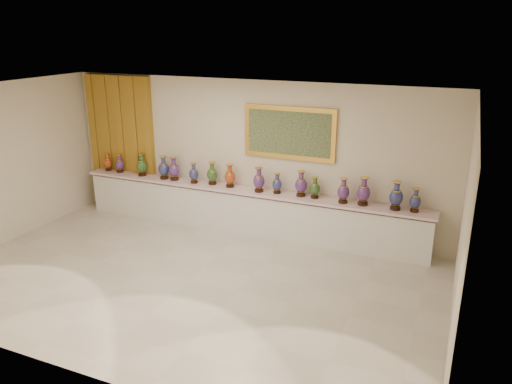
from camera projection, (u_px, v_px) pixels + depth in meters
ground at (188, 281)px, 8.15m from camera, size 8.00×8.00×0.00m
room at (145, 142)px, 10.67m from camera, size 8.00×8.00×8.00m
counter at (245, 211)px, 9.99m from camera, size 7.28×0.48×0.90m
vase_0 at (108, 163)px, 11.03m from camera, size 0.20×0.20×0.39m
vase_1 at (120, 164)px, 10.90m from camera, size 0.19×0.19×0.40m
vase_2 at (142, 166)px, 10.65m from camera, size 0.28×0.28×0.48m
vase_3 at (164, 169)px, 10.43m from camera, size 0.29×0.29×0.49m
vase_4 at (174, 170)px, 10.34m from camera, size 0.30×0.30×0.50m
vase_5 at (194, 174)px, 10.15m from camera, size 0.22×0.22×0.42m
vase_6 at (212, 174)px, 10.06m from camera, size 0.25×0.25×0.46m
vase_7 at (230, 177)px, 9.89m from camera, size 0.28×0.28×0.47m
vase_8 at (259, 181)px, 9.60m from camera, size 0.28×0.28×0.49m
vase_9 at (277, 184)px, 9.53m from camera, size 0.24×0.24×0.40m
vase_10 at (301, 185)px, 9.36m from camera, size 0.23×0.23×0.49m
vase_11 at (315, 189)px, 9.26m from camera, size 0.21×0.21×0.41m
vase_12 at (343, 192)px, 9.00m from camera, size 0.28×0.28×0.47m
vase_13 at (363, 193)px, 8.89m from camera, size 0.28×0.28×0.52m
vase_14 at (396, 197)px, 8.66m from camera, size 0.27×0.27×0.51m
vase_15 at (415, 201)px, 8.58m from camera, size 0.23×0.23×0.42m
label_card at (134, 176)px, 10.66m from camera, size 0.10×0.06×0.00m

